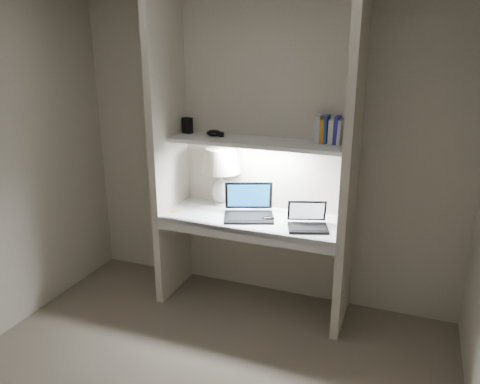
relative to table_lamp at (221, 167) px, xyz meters
The scene contains 17 objects.
back_wall 0.39m from the table_lamp, 15.09° to the left, with size 3.20×0.01×2.50m, color #BEB5A2.
alcove_panel_left 0.45m from the table_lamp, 154.64° to the right, with size 0.06×0.55×2.50m, color #BEB5A2.
alcove_panel_right 1.10m from the table_lamp, ahead, with size 0.06×0.55×2.50m, color #BEB5A2.
desk 0.52m from the table_lamp, 27.55° to the right, with size 1.40×0.55×0.04m, color white.
desk_apron 0.68m from the table_lamp, 51.78° to the right, with size 1.46×0.03×0.10m, color silver.
shelf 0.44m from the table_lamp, 13.94° to the right, with size 1.40×0.36×0.03m, color silver.
strip_light 0.43m from the table_lamp, 13.94° to the right, with size 0.60×0.04×0.01m, color white.
table_lamp is the anchor object (origin of this frame).
laptop_main 0.44m from the table_lamp, 29.07° to the right, with size 0.47×0.44×0.26m.
laptop_netbook 0.88m from the table_lamp, 16.64° to the right, with size 0.36×0.33×0.19m.
speaker 0.41m from the table_lamp, ahead, with size 0.11×0.08×0.16m, color silver.
mouse 0.61m from the table_lamp, 24.04° to the right, with size 0.10×0.06×0.04m, color black.
cable_coil 0.49m from the table_lamp, 31.17° to the right, with size 0.09×0.09×0.01m, color black.
sticky_note 0.53m from the table_lamp, 134.63° to the right, with size 0.06×0.06×0.00m, color gold.
book_row 0.94m from the table_lamp, ahead, with size 0.19×0.14×0.21m.
shelf_box 0.44m from the table_lamp, behind, with size 0.08×0.05×0.13m, color black.
shelf_gadget 0.30m from the table_lamp, 120.20° to the right, with size 0.12×0.09×0.05m, color black.
Camera 1 is at (1.14, -2.04, 2.09)m, focal length 35.00 mm.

